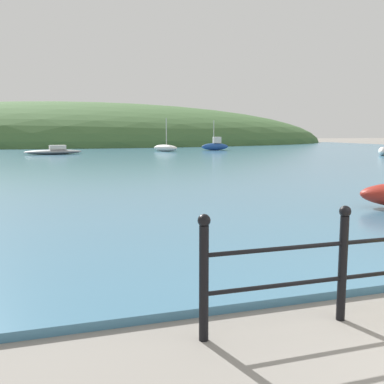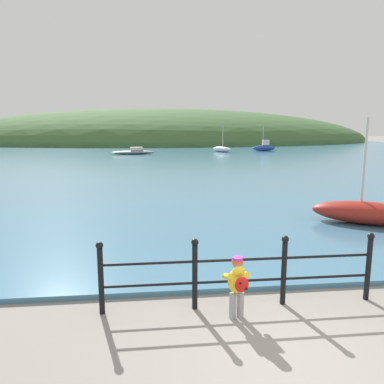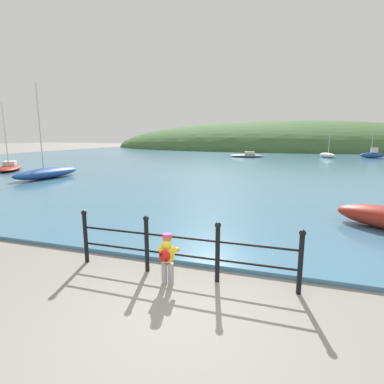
# 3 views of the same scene
# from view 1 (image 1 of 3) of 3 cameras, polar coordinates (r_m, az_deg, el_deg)

# --- Properties ---
(water) EXTENTS (80.00, 60.00, 0.10)m
(water) POSITION_cam_1_polar(r_m,az_deg,el_deg) (34.56, -11.14, 4.47)
(water) COLOR teal
(water) RESTS_ON ground
(far_hillside) EXTENTS (80.43, 44.24, 12.34)m
(far_hillside) POSITION_cam_1_polar(r_m,az_deg,el_deg) (70.81, -14.60, 5.95)
(far_hillside) COLOR #3D6033
(far_hillside) RESTS_ON ground
(boat_far_right) EXTENTS (2.72, 0.79, 2.84)m
(boat_far_right) POSITION_cam_1_polar(r_m,az_deg,el_deg) (43.42, 2.96, 5.88)
(boat_far_right) COLOR #1E4793
(boat_far_right) RESTS_ON water
(boat_red_dinghy) EXTENTS (2.14, 3.01, 2.98)m
(boat_red_dinghy) POSITION_cam_1_polar(r_m,az_deg,el_deg) (40.97, -3.41, 5.61)
(boat_red_dinghy) COLOR silver
(boat_red_dinghy) RESTS_ON water
(boat_mid_harbor) EXTENTS (4.60, 1.80, 0.72)m
(boat_mid_harbor) POSITION_cam_1_polar(r_m,az_deg,el_deg) (37.45, -17.14, 4.95)
(boat_mid_harbor) COLOR gray
(boat_mid_harbor) RESTS_ON water
(boat_blue_hull) EXTENTS (2.06, 2.16, 0.63)m
(boat_blue_hull) POSITION_cam_1_polar(r_m,az_deg,el_deg) (37.31, 23.04, 4.80)
(boat_blue_hull) COLOR silver
(boat_blue_hull) RESTS_ON water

